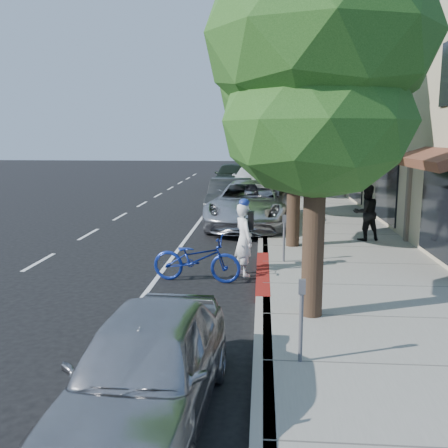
# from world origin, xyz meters

# --- Properties ---
(ground) EXTENTS (120.00, 120.00, 0.00)m
(ground) POSITION_xyz_m (0.00, 0.00, 0.00)
(ground) COLOR black
(ground) RESTS_ON ground
(sidewalk) EXTENTS (4.60, 56.00, 0.15)m
(sidewalk) POSITION_xyz_m (2.30, 8.00, 0.07)
(sidewalk) COLOR gray
(sidewalk) RESTS_ON ground
(curb) EXTENTS (0.30, 56.00, 0.15)m
(curb) POSITION_xyz_m (0.00, 8.00, 0.07)
(curb) COLOR #9E998E
(curb) RESTS_ON ground
(curb_red_segment) EXTENTS (0.32, 4.00, 0.15)m
(curb_red_segment) POSITION_xyz_m (0.00, 1.00, 0.07)
(curb_red_segment) COLOR maroon
(curb_red_segment) RESTS_ON ground
(storefront_building) EXTENTS (10.00, 36.00, 7.00)m
(storefront_building) POSITION_xyz_m (9.60, 18.00, 3.50)
(storefront_building) COLOR #B7A58D
(storefront_building) RESTS_ON ground
(street_tree_0) EXTENTS (4.04, 4.04, 7.79)m
(street_tree_0) POSITION_xyz_m (0.90, -2.00, 4.97)
(street_tree_0) COLOR black
(street_tree_0) RESTS_ON ground
(street_tree_1) EXTENTS (4.54, 4.54, 7.52)m
(street_tree_1) POSITION_xyz_m (0.90, 4.00, 4.66)
(street_tree_1) COLOR black
(street_tree_1) RESTS_ON ground
(street_tree_2) EXTENTS (4.93, 4.93, 7.17)m
(street_tree_2) POSITION_xyz_m (0.90, 10.00, 4.31)
(street_tree_2) COLOR black
(street_tree_2) RESTS_ON ground
(street_tree_3) EXTENTS (4.32, 4.32, 7.26)m
(street_tree_3) POSITION_xyz_m (0.90, 16.00, 4.51)
(street_tree_3) COLOR black
(street_tree_3) RESTS_ON ground
(street_tree_4) EXTENTS (4.79, 4.79, 7.37)m
(street_tree_4) POSITION_xyz_m (0.90, 22.00, 4.48)
(street_tree_4) COLOR black
(street_tree_4) RESTS_ON ground
(street_tree_5) EXTENTS (4.96, 4.96, 7.43)m
(street_tree_5) POSITION_xyz_m (0.90, 28.00, 4.49)
(street_tree_5) COLOR black
(street_tree_5) RESTS_ON ground
(cyclist) EXTENTS (0.68, 0.79, 1.82)m
(cyclist) POSITION_xyz_m (-0.48, 1.15, 0.91)
(cyclist) COLOR white
(cyclist) RESTS_ON ground
(bicycle) EXTENTS (2.21, 0.99, 1.12)m
(bicycle) POSITION_xyz_m (-1.58, 0.50, 0.56)
(bicycle) COLOR navy
(bicycle) RESTS_ON ground
(silver_suv) EXTENTS (3.31, 6.48, 1.75)m
(silver_suv) POSITION_xyz_m (-0.50, 8.00, 0.88)
(silver_suv) COLOR #B9B9BE
(silver_suv) RESTS_ON ground
(dark_sedan) EXTENTS (1.77, 5.00, 1.64)m
(dark_sedan) POSITION_xyz_m (-1.40, 10.15, 0.82)
(dark_sedan) COLOR black
(dark_sedan) RESTS_ON ground
(white_pickup) EXTENTS (3.06, 6.37, 1.79)m
(white_pickup) POSITION_xyz_m (-0.50, 18.49, 0.89)
(white_pickup) COLOR white
(white_pickup) RESTS_ON ground
(dark_suv_far) EXTENTS (2.23, 5.30, 1.79)m
(dark_suv_far) POSITION_xyz_m (-2.03, 21.50, 0.89)
(dark_suv_far) COLOR black
(dark_suv_far) RESTS_ON ground
(near_car_a) EXTENTS (1.84, 4.17, 1.40)m
(near_car_a) POSITION_xyz_m (-1.41, -5.50, 0.70)
(near_car_a) COLOR #A4A4A8
(near_car_a) RESTS_ON ground
(pedestrian) EXTENTS (1.03, 0.90, 1.79)m
(pedestrian) POSITION_xyz_m (3.27, 5.02, 1.04)
(pedestrian) COLOR black
(pedestrian) RESTS_ON sidewalk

